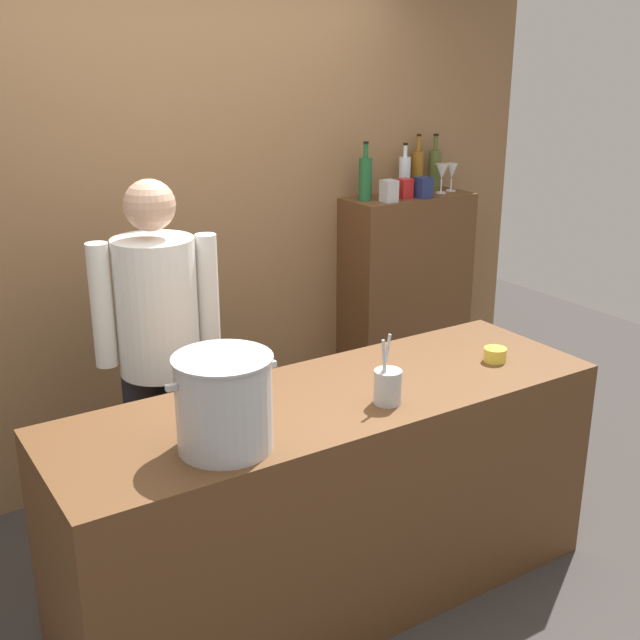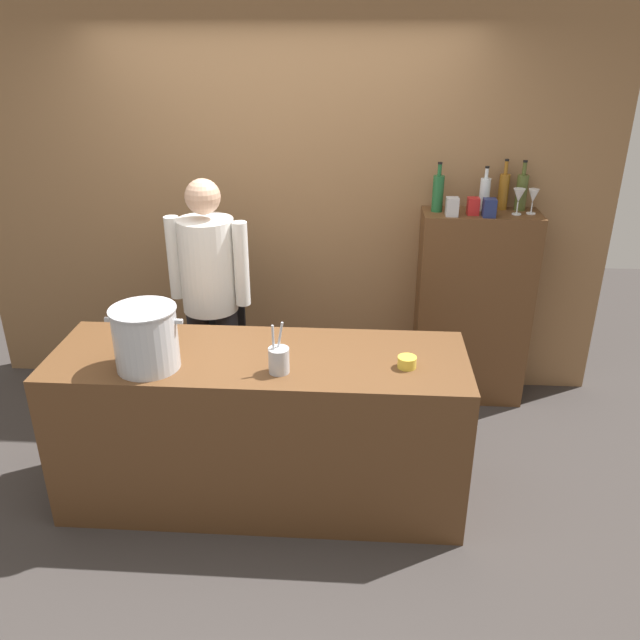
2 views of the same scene
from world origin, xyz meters
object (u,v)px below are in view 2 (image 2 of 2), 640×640
Objects in this scene: butter_jar at (407,362)px; wine_bottle_clear at (485,194)px; wine_bottle_olive at (522,191)px; chef at (210,290)px; wine_glass_short at (519,196)px; stockpot_large at (146,338)px; spice_tin_silver at (452,207)px; wine_bottle_green at (438,192)px; wine_bottle_amber at (503,191)px; wine_glass_wide at (533,197)px; spice_tin_red at (473,206)px; utensil_crock at (279,360)px; spice_tin_navy at (489,208)px.

butter_jar is 0.33× the size of wine_bottle_clear.
chef is at bearing -164.17° from wine_bottle_olive.
stockpot_large is at bearing -147.03° from wine_glass_short.
chef is 14.15× the size of spice_tin_silver.
butter_jar is 0.30× the size of wine_bottle_green.
wine_bottle_amber is 0.20m from wine_glass_wide.
wine_bottle_amber is 1.95× the size of wine_glass_short.
stockpot_large is 2.56m from wine_bottle_olive.
spice_tin_red is at bearing -16.19° from wine_bottle_green.
wine_glass_wide reaches higher than utensil_crock.
wine_glass_wide is (0.17, -0.10, -0.01)m from wine_bottle_amber.
spice_tin_red is (-0.08, -0.11, -0.06)m from wine_bottle_clear.
spice_tin_red is (-0.32, -0.13, -0.07)m from wine_bottle_olive.
spice_tin_red is at bearing -173.67° from wine_glass_wide.
spice_tin_silver reaches higher than stockpot_large.
wine_bottle_clear is at bearing -174.85° from wine_bottle_olive.
wine_bottle_clear is (1.84, 1.41, 0.41)m from stockpot_large.
chef is 5.09× the size of wine_bottle_amber.
wine_glass_short reaches higher than stockpot_large.
wine_glass_wide is (0.60, -0.02, -0.01)m from wine_bottle_green.
wine_glass_short is at bearing -110.05° from wine_bottle_olive.
wine_bottle_olive is at bearing 122.50° from wine_glass_wide.
wine_glass_short is 0.29m from spice_tin_red.
stockpot_large reaches higher than utensil_crock.
utensil_crock is (0.66, -0.01, -0.09)m from stockpot_large.
wine_glass_wide is at bearing 32.24° from stockpot_large.
wine_bottle_olive is at bearing 59.90° from butter_jar.
chef is 0.89m from stockpot_large.
spice_tin_red is (-0.28, -0.02, -0.06)m from wine_glass_short.
wine_bottle_amber is 3.02× the size of spice_tin_red.
wine_bottle_amber reaches higher than wine_bottle_olive.
wine_bottle_clear is at bearing 33.85° from spice_tin_silver.
butter_jar is (1.29, 0.08, -0.13)m from stockpot_large.
spice_tin_navy is at bearing -86.46° from wine_bottle_clear.
wine_bottle_olive reaches higher than stockpot_large.
utensil_crock is at bearing -127.00° from spice_tin_silver.
butter_jar is 1.55m from wine_glass_short.
spice_tin_red is (0.46, 1.22, 0.49)m from butter_jar.
spice_tin_navy is (0.31, -0.11, -0.07)m from wine_bottle_green.
wine_bottle_clear is at bearing 50.29° from utensil_crock.
wine_bottle_olive is 1.13× the size of wine_bottle_clear.
wine_glass_short is (-0.04, -0.11, -0.00)m from wine_bottle_olive.
spice_tin_red is at bearing -158.15° from wine_bottle_olive.
spice_tin_red reaches higher than stockpot_large.
chef reaches higher than wine_bottle_clear.
stockpot_large is 2.35m from wine_bottle_clear.
wine_bottle_green is at bearing 163.81° from spice_tin_red.
wine_bottle_green is 0.55m from wine_bottle_olive.
wine_bottle_amber is (-0.11, 0.02, 0.00)m from wine_bottle_olive.
utensil_crock is at bearing -131.85° from wine_bottle_amber.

